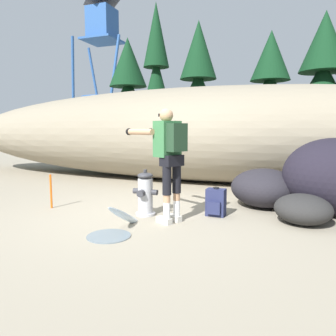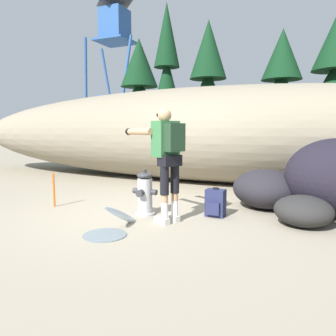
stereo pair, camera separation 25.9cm
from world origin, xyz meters
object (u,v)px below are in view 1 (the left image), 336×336
at_px(utility_worker, 168,150).
at_px(survey_stake, 51,191).
at_px(watchtower, 102,30).
at_px(spare_backpack, 216,203).
at_px(boulder_mid, 333,176).
at_px(boulder_large, 265,188).
at_px(boulder_small, 303,209).
at_px(fire_hydrant, 145,194).

bearing_deg(utility_worker, survey_stake, 24.55).
distance_m(watchtower, survey_stake, 16.16).
distance_m(spare_backpack, boulder_mid, 1.97).
xyz_separation_m(boulder_large, boulder_small, (0.62, -0.90, -0.12)).
relative_size(spare_backpack, boulder_small, 0.56).
height_order(spare_backpack, survey_stake, survey_stake).
bearing_deg(boulder_large, spare_backpack, -126.30).
distance_m(utility_worker, survey_stake, 2.37).
bearing_deg(survey_stake, spare_backpack, 10.83).
xyz_separation_m(boulder_small, watchtower, (-11.05, 12.27, 7.02)).
bearing_deg(boulder_small, utility_worker, -161.95).
bearing_deg(boulder_large, boulder_mid, -7.22).
bearing_deg(spare_backpack, utility_worker, -42.77).
relative_size(fire_hydrant, boulder_small, 0.90).
bearing_deg(survey_stake, boulder_small, 7.82).
bearing_deg(spare_backpack, boulder_mid, 116.90).
height_order(utility_worker, spare_backpack, utility_worker).
relative_size(fire_hydrant, watchtower, 0.08).
height_order(boulder_mid, boulder_small, boulder_mid).
xyz_separation_m(watchtower, survey_stake, (6.92, -12.84, -6.94)).
bearing_deg(boulder_small, boulder_large, 124.30).
relative_size(spare_backpack, watchtower, 0.05).
bearing_deg(boulder_small, spare_backpack, -178.86).
bearing_deg(fire_hydrant, boulder_small, 9.28).
relative_size(boulder_mid, survey_stake, 2.63).
relative_size(utility_worker, boulder_small, 2.03).
height_order(fire_hydrant, survey_stake, fire_hydrant).
height_order(utility_worker, watchtower, watchtower).
xyz_separation_m(spare_backpack, boulder_small, (1.30, 0.03, 0.01)).
distance_m(boulder_small, watchtower, 17.95).
bearing_deg(watchtower, utility_worker, -54.64).
bearing_deg(boulder_mid, fire_hydrant, -157.82).
distance_m(fire_hydrant, watchtower, 16.83).
bearing_deg(boulder_large, boulder_small, -55.70).
height_order(utility_worker, survey_stake, utility_worker).
relative_size(boulder_large, boulder_small, 1.47).
bearing_deg(survey_stake, watchtower, 118.31).
relative_size(watchtower, survey_stake, 15.94).
height_order(utility_worker, boulder_mid, utility_worker).
height_order(fire_hydrant, boulder_small, fire_hydrant).
bearing_deg(fire_hydrant, utility_worker, -25.45).
relative_size(fire_hydrant, survey_stake, 1.25).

